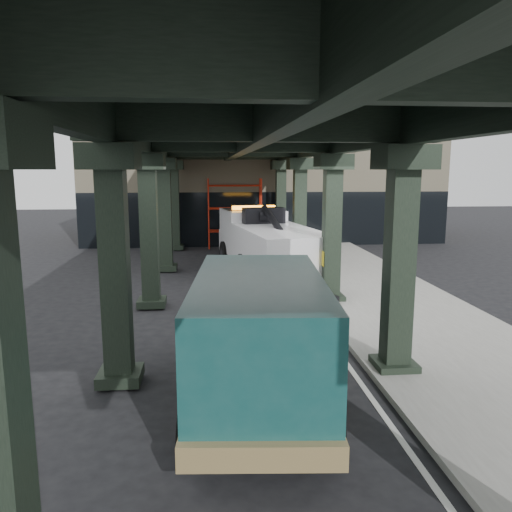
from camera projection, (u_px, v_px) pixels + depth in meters
ground at (260, 323)px, 14.86m from camera, size 90.00×90.00×0.00m
sidewalk at (384, 299)px, 17.22m from camera, size 5.00×40.00×0.15m
lane_stripe at (304, 303)px, 16.97m from camera, size 0.12×38.00×0.01m
viaduct at (242, 139)px, 15.85m from camera, size 7.40×32.00×6.40m
building at (260, 177)px, 33.98m from camera, size 22.00×10.00×8.00m
scaffolding at (235, 211)px, 28.86m from camera, size 3.08×0.88×4.00m
tow_truck at (266, 242)px, 21.04m from camera, size 3.99×9.52×3.04m
towed_van at (259, 334)px, 9.59m from camera, size 2.97×6.49×2.56m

